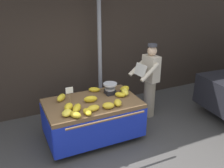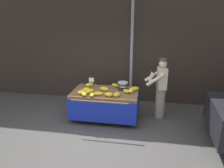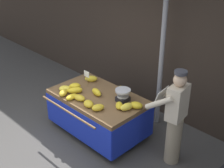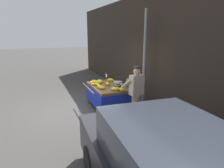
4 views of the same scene
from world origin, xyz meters
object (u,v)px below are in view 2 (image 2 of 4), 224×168
banana_bunch_6 (104,89)px  banana_bunch_12 (86,90)px  banana_bunch_4 (131,90)px  vendor_person (161,88)px  price_sign (91,81)px  banana_bunch_7 (90,91)px  street_pole (132,54)px  banana_bunch_3 (115,85)px  banana_bunch_13 (126,91)px  banana_bunch_0 (135,89)px  banana_bunch_1 (84,94)px  banana_bunch_8 (117,95)px  banana_bunch_10 (92,95)px  banana_bunch_2 (98,94)px  banana_bunch_5 (81,92)px  weighing_scale (123,86)px  banana_bunch_9 (109,94)px  banana_bunch_11 (90,85)px  banana_cart (105,98)px

banana_bunch_6 → banana_bunch_12: bearing=-163.7°
banana_bunch_4 → vendor_person: 0.84m
price_sign → banana_bunch_7: bearing=-84.7°
street_pole → banana_bunch_3: (-0.40, -0.65, -0.83)m
banana_bunch_7 → banana_bunch_13: size_ratio=1.33×
banana_bunch_0 → banana_bunch_6: 0.84m
banana_bunch_1 → banana_bunch_6: 0.62m
banana_bunch_4 → banana_bunch_6: same height
banana_bunch_7 → banana_bunch_12: bearing=141.3°
banana_bunch_8 → banana_bunch_10: bearing=-172.9°
price_sign → banana_bunch_13: price_sign is taller
banana_bunch_0 → price_sign: bearing=-176.1°
banana_bunch_2 → banana_bunch_3: bearing=67.6°
banana_bunch_5 → banana_bunch_7: bearing=22.3°
banana_bunch_0 → weighing_scale: bearing=177.7°
banana_bunch_1 → banana_bunch_3: (0.68, 0.87, -0.00)m
banana_bunch_0 → banana_bunch_13: 0.30m
banana_bunch_7 → banana_bunch_9: bearing=-14.4°
banana_bunch_11 → banana_bunch_12: 0.44m
street_pole → banana_bunch_13: bearing=-91.4°
banana_bunch_8 → banana_bunch_5: bearing=178.6°
banana_bunch_2 → banana_bunch_7: banana_bunch_7 is taller
banana_bunch_1 → vendor_person: 2.11m
banana_bunch_12 → banana_cart: bearing=15.5°
street_pole → banana_bunch_0: 1.23m
banana_bunch_5 → banana_bunch_6: (0.55, 0.32, 0.01)m
banana_bunch_0 → banana_bunch_10: (-1.04, -0.60, -0.01)m
banana_bunch_4 → banana_bunch_1: bearing=-158.9°
price_sign → banana_bunch_8: price_sign is taller
weighing_scale → banana_bunch_2: bearing=-136.9°
banana_bunch_5 → banana_bunch_12: (0.08, 0.18, 0.01)m
banana_bunch_8 → banana_bunch_12: size_ratio=1.00×
banana_bunch_10 → banana_cart: bearing=59.7°
banana_cart → banana_bunch_3: (0.21, 0.42, 0.26)m
banana_bunch_6 → banana_bunch_8: (0.41, -0.34, -0.01)m
banana_bunch_5 → banana_bunch_9: banana_bunch_9 is taller
price_sign → banana_bunch_8: bearing=-29.0°
banana_bunch_4 → banana_bunch_5: bearing=-165.5°
banana_bunch_8 → vendor_person: bearing=30.5°
street_pole → banana_cart: size_ratio=1.85×
banana_bunch_2 → banana_bunch_11: 0.77m
banana_bunch_1 → banana_bunch_4: banana_bunch_4 is taller
banana_bunch_8 → price_sign: bearing=151.0°
banana_bunch_2 → banana_bunch_9: size_ratio=1.13×
banana_bunch_7 → vendor_person: size_ratio=0.17×
banana_bunch_9 → banana_bunch_12: 0.71m
banana_bunch_8 → vendor_person: (1.12, 0.66, 0.01)m
price_sign → banana_bunch_12: price_sign is taller
banana_bunch_0 → banana_bunch_2: 1.05m
street_pole → price_sign: street_pole is taller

